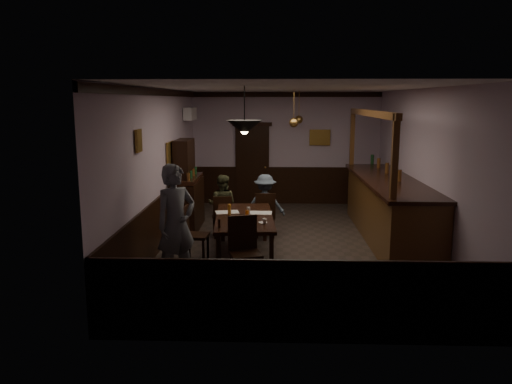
{
  "coord_description": "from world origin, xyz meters",
  "views": [
    {
      "loc": [
        -0.34,
        -9.39,
        2.78
      ],
      "look_at": [
        -0.64,
        -0.57,
        1.15
      ],
      "focal_mm": 35.0,
      "sensor_mm": 36.0,
      "label": 1
    }
  ],
  "objects_px": {
    "chair_far_right": "(266,213)",
    "person_standing": "(176,224)",
    "chair_far_left": "(222,215)",
    "chair_near": "(244,247)",
    "coffee_cup": "(265,221)",
    "bar_counter": "(388,207)",
    "person_seated_right": "(265,204)",
    "soda_can": "(247,214)",
    "pendant_iron": "(244,127)",
    "chair_side": "(191,231)",
    "person_seated_left": "(222,205)",
    "pendant_brass_far": "(299,120)",
    "pendant_brass_mid": "(294,123)",
    "sideboard": "(187,193)",
    "dining_table": "(244,220)"
  },
  "relations": [
    {
      "from": "chair_side",
      "to": "person_seated_right",
      "type": "bearing_deg",
      "value": -28.87
    },
    {
      "from": "chair_far_left",
      "to": "person_seated_left",
      "type": "height_order",
      "value": "person_seated_left"
    },
    {
      "from": "chair_side",
      "to": "chair_near",
      "type": "bearing_deg",
      "value": -131.53
    },
    {
      "from": "person_seated_left",
      "to": "pendant_brass_far",
      "type": "xyz_separation_m",
      "value": [
        1.7,
        2.5,
        1.66
      ]
    },
    {
      "from": "soda_can",
      "to": "bar_counter",
      "type": "height_order",
      "value": "bar_counter"
    },
    {
      "from": "soda_can",
      "to": "pendant_brass_mid",
      "type": "distance_m",
      "value": 2.9
    },
    {
      "from": "chair_near",
      "to": "soda_can",
      "type": "distance_m",
      "value": 1.28
    },
    {
      "from": "chair_near",
      "to": "person_seated_left",
      "type": "xyz_separation_m",
      "value": [
        -0.62,
        2.83,
        0.06
      ]
    },
    {
      "from": "chair_far_right",
      "to": "bar_counter",
      "type": "xyz_separation_m",
      "value": [
        2.48,
        -0.0,
        0.14
      ]
    },
    {
      "from": "chair_far_right",
      "to": "person_standing",
      "type": "bearing_deg",
      "value": 63.8
    },
    {
      "from": "chair_side",
      "to": "pendant_iron",
      "type": "xyz_separation_m",
      "value": [
        0.97,
        -0.55,
        1.83
      ]
    },
    {
      "from": "chair_side",
      "to": "sideboard",
      "type": "distance_m",
      "value": 2.27
    },
    {
      "from": "dining_table",
      "to": "pendant_brass_mid",
      "type": "relative_size",
      "value": 2.79
    },
    {
      "from": "pendant_brass_far",
      "to": "sideboard",
      "type": "bearing_deg",
      "value": -140.7
    },
    {
      "from": "person_standing",
      "to": "dining_table",
      "type": "bearing_deg",
      "value": 10.18
    },
    {
      "from": "person_seated_left",
      "to": "sideboard",
      "type": "relative_size",
      "value": 0.65
    },
    {
      "from": "soda_can",
      "to": "pendant_brass_far",
      "type": "bearing_deg",
      "value": 75.01
    },
    {
      "from": "chair_far_left",
      "to": "sideboard",
      "type": "bearing_deg",
      "value": -52.27
    },
    {
      "from": "dining_table",
      "to": "pendant_iron",
      "type": "bearing_deg",
      "value": -86.15
    },
    {
      "from": "person_standing",
      "to": "chair_far_left",
      "type": "bearing_deg",
      "value": 36.65
    },
    {
      "from": "person_seated_left",
      "to": "coffee_cup",
      "type": "relative_size",
      "value": 15.83
    },
    {
      "from": "bar_counter",
      "to": "pendant_iron",
      "type": "xyz_separation_m",
      "value": [
        -2.78,
        -2.09,
        1.71
      ]
    },
    {
      "from": "chair_far_left",
      "to": "person_seated_right",
      "type": "relative_size",
      "value": 0.69
    },
    {
      "from": "coffee_cup",
      "to": "pendant_brass_mid",
      "type": "relative_size",
      "value": 0.1
    },
    {
      "from": "chair_far_right",
      "to": "chair_near",
      "type": "relative_size",
      "value": 0.9
    },
    {
      "from": "dining_table",
      "to": "coffee_cup",
      "type": "bearing_deg",
      "value": -56.34
    },
    {
      "from": "chair_near",
      "to": "sideboard",
      "type": "xyz_separation_m",
      "value": [
        -1.44,
        3.28,
        0.21
      ]
    },
    {
      "from": "chair_near",
      "to": "person_seated_right",
      "type": "distance_m",
      "value": 2.9
    },
    {
      "from": "pendant_brass_mid",
      "to": "chair_side",
      "type": "bearing_deg",
      "value": -126.45
    },
    {
      "from": "person_standing",
      "to": "bar_counter",
      "type": "bearing_deg",
      "value": -9.14
    },
    {
      "from": "chair_far_right",
      "to": "person_seated_right",
      "type": "xyz_separation_m",
      "value": [
        -0.01,
        0.28,
        0.12
      ]
    },
    {
      "from": "chair_far_right",
      "to": "pendant_brass_mid",
      "type": "distance_m",
      "value": 2.11
    },
    {
      "from": "chair_far_left",
      "to": "sideboard",
      "type": "height_order",
      "value": "sideboard"
    },
    {
      "from": "soda_can",
      "to": "pendant_iron",
      "type": "xyz_separation_m",
      "value": [
        0.0,
        -0.74,
        1.55
      ]
    },
    {
      "from": "chair_far_right",
      "to": "person_seated_right",
      "type": "distance_m",
      "value": 0.3
    },
    {
      "from": "chair_side",
      "to": "sideboard",
      "type": "bearing_deg",
      "value": 17.27
    },
    {
      "from": "person_standing",
      "to": "coffee_cup",
      "type": "xyz_separation_m",
      "value": [
        1.33,
        0.76,
        -0.12
      ]
    },
    {
      "from": "chair_far_right",
      "to": "soda_can",
      "type": "xyz_separation_m",
      "value": [
        -0.31,
        -1.36,
        0.3
      ]
    },
    {
      "from": "sideboard",
      "to": "pendant_brass_far",
      "type": "xyz_separation_m",
      "value": [
        2.51,
        2.06,
        1.52
      ]
    },
    {
      "from": "coffee_cup",
      "to": "bar_counter",
      "type": "height_order",
      "value": "bar_counter"
    },
    {
      "from": "pendant_brass_mid",
      "to": "pendant_brass_far",
      "type": "bearing_deg",
      "value": 83.49
    },
    {
      "from": "person_standing",
      "to": "chair_far_right",
      "type": "bearing_deg",
      "value": 19.58
    },
    {
      "from": "pendant_brass_mid",
      "to": "pendant_brass_far",
      "type": "distance_m",
      "value": 1.76
    },
    {
      "from": "chair_far_left",
      "to": "chair_near",
      "type": "relative_size",
      "value": 0.84
    },
    {
      "from": "soda_can",
      "to": "sideboard",
      "type": "xyz_separation_m",
      "value": [
        -1.42,
        2.03,
        -0.03
      ]
    },
    {
      "from": "chair_far_left",
      "to": "chair_side",
      "type": "relative_size",
      "value": 0.9
    },
    {
      "from": "coffee_cup",
      "to": "soda_can",
      "type": "bearing_deg",
      "value": 118.89
    },
    {
      "from": "sideboard",
      "to": "pendant_iron",
      "type": "height_order",
      "value": "pendant_iron"
    },
    {
      "from": "dining_table",
      "to": "chair_near",
      "type": "relative_size",
      "value": 2.17
    },
    {
      "from": "chair_far_left",
      "to": "chair_far_right",
      "type": "distance_m",
      "value": 0.88
    }
  ]
}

